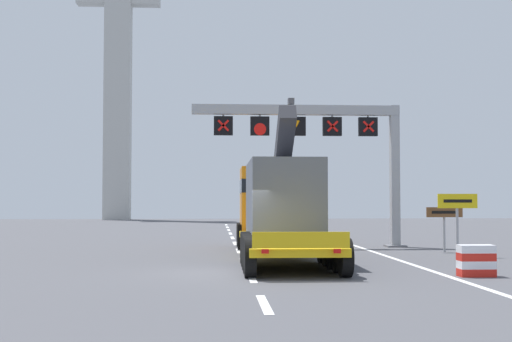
# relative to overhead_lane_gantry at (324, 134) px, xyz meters

# --- Properties ---
(ground) EXTENTS (112.00, 112.00, 0.00)m
(ground) POSITION_rel_overhead_lane_gantry_xyz_m (-4.61, -10.59, -5.25)
(ground) COLOR #4C4C51
(lane_markings) EXTENTS (0.20, 46.16, 0.01)m
(lane_markings) POSITION_rel_overhead_lane_gantry_xyz_m (-4.02, 5.19, -5.25)
(lane_markings) COLOR silver
(lane_markings) RESTS_ON ground
(edge_line_right) EXTENTS (0.20, 63.00, 0.01)m
(edge_line_right) POSITION_rel_overhead_lane_gantry_xyz_m (1.59, 1.41, -5.25)
(edge_line_right) COLOR silver
(edge_line_right) RESTS_ON ground
(overhead_lane_gantry) EXTENTS (9.88, 0.90, 6.88)m
(overhead_lane_gantry) POSITION_rel_overhead_lane_gantry_xyz_m (0.00, 0.00, 0.00)
(overhead_lane_gantry) COLOR #9EA0A5
(overhead_lane_gantry) RESTS_ON ground
(heavy_haul_truck_yellow) EXTENTS (3.13, 14.09, 5.30)m
(heavy_haul_truck_yellow) POSITION_rel_overhead_lane_gantry_xyz_m (-2.62, -4.40, -3.26)
(heavy_haul_truck_yellow) COLOR yellow
(heavy_haul_truck_yellow) RESTS_ON ground
(exit_sign_yellow) EXTENTS (1.54, 0.15, 2.42)m
(exit_sign_yellow) POSITION_rel_overhead_lane_gantry_xyz_m (4.24, -5.52, -3.40)
(exit_sign_yellow) COLOR #9EA0A5
(exit_sign_yellow) RESTS_ON ground
(tourist_info_sign_brown) EXTENTS (1.53, 0.15, 1.88)m
(tourist_info_sign_brown) POSITION_rel_overhead_lane_gantry_xyz_m (4.52, -3.24, -3.82)
(tourist_info_sign_brown) COLOR #9EA0A5
(tourist_info_sign_brown) RESTS_ON ground
(crash_barrier_striped) EXTENTS (1.01, 0.52, 0.90)m
(crash_barrier_striped) POSITION_rel_overhead_lane_gantry_xyz_m (2.40, -11.90, -4.80)
(crash_barrier_striped) COLOR red
(crash_barrier_striped) RESTS_ON ground
(bridge_pylon_distant) EXTENTS (9.00, 2.00, 38.90)m
(bridge_pylon_distant) POSITION_rel_overhead_lane_gantry_xyz_m (-15.55, 42.40, 14.60)
(bridge_pylon_distant) COLOR #B7B7B2
(bridge_pylon_distant) RESTS_ON ground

